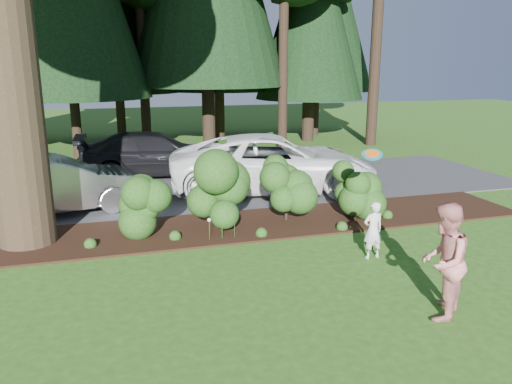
# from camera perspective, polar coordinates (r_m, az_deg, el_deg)

# --- Properties ---
(ground) EXTENTS (80.00, 80.00, 0.00)m
(ground) POSITION_cam_1_polar(r_m,az_deg,el_deg) (9.65, 1.07, -10.02)
(ground) COLOR #2F4D16
(ground) RESTS_ON ground
(mulch_bed) EXTENTS (16.00, 2.50, 0.05)m
(mulch_bed) POSITION_cam_1_polar(r_m,az_deg,el_deg) (12.56, -3.38, -4.00)
(mulch_bed) COLOR black
(mulch_bed) RESTS_ON ground
(driveway) EXTENTS (22.00, 6.00, 0.03)m
(driveway) POSITION_cam_1_polar(r_m,az_deg,el_deg) (16.57, -6.72, 0.47)
(driveway) COLOR #38383A
(driveway) RESTS_ON ground
(shrub_row) EXTENTS (6.53, 1.60, 1.61)m
(shrub_row) POSITION_cam_1_polar(r_m,az_deg,el_deg) (12.42, 0.14, -0.41)
(shrub_row) COLOR #194314
(shrub_row) RESTS_ON ground
(lily_cluster) EXTENTS (0.69, 0.09, 0.57)m
(lily_cluster) POSITION_cam_1_polar(r_m,az_deg,el_deg) (11.57, -3.91, -3.19)
(lily_cluster) COLOR #194314
(lily_cluster) RESTS_ON ground
(car_silver_wagon) EXTENTS (5.05, 2.59, 1.59)m
(car_silver_wagon) POSITION_cam_1_polar(r_m,az_deg,el_deg) (14.53, -22.09, 0.77)
(car_silver_wagon) COLOR #A8A8AD
(car_silver_wagon) RESTS_ON driveway
(car_white_suv) EXTENTS (6.95, 4.18, 1.80)m
(car_white_suv) POSITION_cam_1_polar(r_m,az_deg,el_deg) (15.87, 1.99, 3.32)
(car_white_suv) COLOR white
(car_white_suv) RESTS_ON driveway
(car_dark_suv) EXTENTS (5.47, 2.31, 1.58)m
(car_dark_suv) POSITION_cam_1_polar(r_m,az_deg,el_deg) (18.51, -11.52, 4.29)
(car_dark_suv) COLOR black
(car_dark_suv) RESTS_ON driveway
(child) EXTENTS (0.47, 0.33, 1.24)m
(child) POSITION_cam_1_polar(r_m,az_deg,el_deg) (10.75, 13.24, -4.25)
(child) COLOR silver
(child) RESTS_ON ground
(adult) EXTENTS (1.17, 1.16, 1.91)m
(adult) POSITION_cam_1_polar(r_m,az_deg,el_deg) (8.53, 20.64, -7.44)
(adult) COLOR red
(adult) RESTS_ON ground
(frisbee) EXTENTS (0.46, 0.43, 0.25)m
(frisbee) POSITION_cam_1_polar(r_m,az_deg,el_deg) (10.72, 13.12, 4.21)
(frisbee) COLOR #187088
(frisbee) RESTS_ON ground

